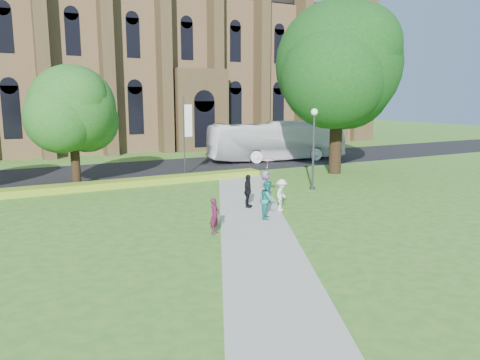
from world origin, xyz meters
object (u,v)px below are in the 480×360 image
streetlamp (314,139)px  pedestrian_0 (215,216)px  tour_coach (277,141)px  large_tree (338,65)px

streetlamp → pedestrian_0: bearing=-147.9°
tour_coach → pedestrian_0: (-15.33, -19.23, -1.02)m
streetlamp → pedestrian_0: streetlamp is taller
streetlamp → large_tree: bearing=39.3°
streetlamp → tour_coach: bearing=67.3°
large_tree → tour_coach: (-0.06, 8.53, -6.52)m
tour_coach → pedestrian_0: tour_coach is taller
tour_coach → pedestrian_0: size_ratio=8.33×
streetlamp → large_tree: large_tree is taller
streetlamp → large_tree: (5.50, 4.50, 5.07)m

